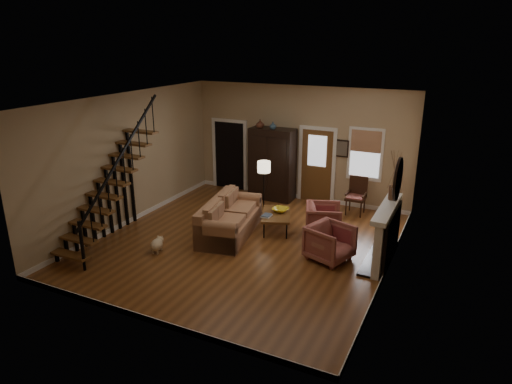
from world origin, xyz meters
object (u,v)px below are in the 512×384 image
at_px(coffee_table, 276,222).
at_px(armoire, 272,164).
at_px(floor_lamp, 264,189).
at_px(sofa, 230,218).
at_px(side_chair, 356,196).
at_px(armchair_right, 323,220).
at_px(armchair_left, 330,243).

bearing_deg(coffee_table, armoire, 116.26).
height_order(armoire, floor_lamp, armoire).
height_order(sofa, side_chair, side_chair).
relative_size(armchair_right, side_chair, 0.83).
bearing_deg(side_chair, sofa, -132.23).
relative_size(coffee_table, armchair_right, 1.36).
bearing_deg(side_chair, coffee_table, -127.79).
bearing_deg(floor_lamp, sofa, -97.85).
bearing_deg(sofa, coffee_table, 27.92).
relative_size(sofa, coffee_table, 1.98).
bearing_deg(armoire, floor_lamp, -75.25).
height_order(armchair_left, armchair_right, armchair_left).
height_order(armoire, armchair_left, armoire).
bearing_deg(armoire, sofa, -86.95).
height_order(armchair_right, floor_lamp, floor_lamp).
relative_size(coffee_table, floor_lamp, 0.77).
relative_size(armchair_left, side_chair, 0.85).
distance_m(coffee_table, armchair_right, 1.18).
height_order(armoire, sofa, armoire).
distance_m(armchair_left, side_chair, 2.90).
xyz_separation_m(coffee_table, floor_lamp, (-0.70, 0.78, 0.53)).
bearing_deg(floor_lamp, side_chair, 27.76).
xyz_separation_m(sofa, armchair_right, (2.04, 0.96, -0.04)).
distance_m(coffee_table, armchair_left, 1.93).
height_order(coffee_table, armchair_right, armchair_right).
height_order(armchair_left, floor_lamp, floor_lamp).
bearing_deg(armoire, armchair_right, -40.70).
height_order(armoire, coffee_table, armoire).
xyz_separation_m(armoire, armchair_left, (2.72, -3.09, -0.66)).
bearing_deg(side_chair, armoire, 175.52).
xyz_separation_m(sofa, coffee_table, (0.90, 0.71, -0.20)).
bearing_deg(side_chair, armchair_right, -102.09).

